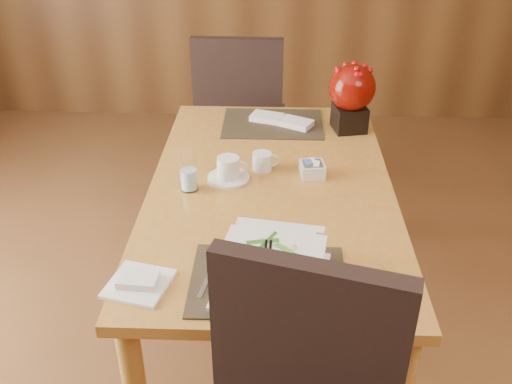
{
  "coord_description": "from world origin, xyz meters",
  "views": [
    {
      "loc": [
        0.01,
        -1.23,
        1.82
      ],
      "look_at": [
        -0.05,
        0.35,
        0.87
      ],
      "focal_mm": 40.0,
      "sensor_mm": 36.0,
      "label": 1
    }
  ],
  "objects_px": {
    "coffee_cup": "(228,170)",
    "creamer_jug": "(262,161)",
    "dining_table": "(271,207)",
    "sugar_caddy": "(312,170)",
    "water_glass": "(188,171)",
    "soup_setting": "(272,267)",
    "berry_decor": "(352,94)",
    "bread_plate": "(139,284)",
    "far_chair": "(240,113)"
  },
  "relations": [
    {
      "from": "sugar_caddy",
      "to": "water_glass",
      "type": "bearing_deg",
      "value": -165.35
    },
    {
      "from": "sugar_caddy",
      "to": "far_chair",
      "type": "bearing_deg",
      "value": 108.92
    },
    {
      "from": "coffee_cup",
      "to": "far_chair",
      "type": "relative_size",
      "value": 0.15
    },
    {
      "from": "creamer_jug",
      "to": "dining_table",
      "type": "bearing_deg",
      "value": -77.66
    },
    {
      "from": "dining_table",
      "to": "coffee_cup",
      "type": "relative_size",
      "value": 9.44
    },
    {
      "from": "sugar_caddy",
      "to": "far_chair",
      "type": "relative_size",
      "value": 0.09
    },
    {
      "from": "water_glass",
      "to": "far_chair",
      "type": "xyz_separation_m",
      "value": [
        0.12,
        1.1,
        -0.24
      ]
    },
    {
      "from": "soup_setting",
      "to": "creamer_jug",
      "type": "distance_m",
      "value": 0.69
    },
    {
      "from": "dining_table",
      "to": "water_glass",
      "type": "xyz_separation_m",
      "value": [
        -0.3,
        -0.04,
        0.17
      ]
    },
    {
      "from": "dining_table",
      "to": "coffee_cup",
      "type": "height_order",
      "value": "coffee_cup"
    },
    {
      "from": "bread_plate",
      "to": "water_glass",
      "type": "bearing_deg",
      "value": 82.43
    },
    {
      "from": "creamer_jug",
      "to": "berry_decor",
      "type": "xyz_separation_m",
      "value": [
        0.37,
        0.38,
        0.13
      ]
    },
    {
      "from": "dining_table",
      "to": "water_glass",
      "type": "relative_size",
      "value": 9.98
    },
    {
      "from": "creamer_jug",
      "to": "sugar_caddy",
      "type": "distance_m",
      "value": 0.2
    },
    {
      "from": "berry_decor",
      "to": "bread_plate",
      "type": "height_order",
      "value": "berry_decor"
    },
    {
      "from": "creamer_jug",
      "to": "far_chair",
      "type": "distance_m",
      "value": 0.97
    },
    {
      "from": "soup_setting",
      "to": "berry_decor",
      "type": "distance_m",
      "value": 1.12
    },
    {
      "from": "far_chair",
      "to": "creamer_jug",
      "type": "bearing_deg",
      "value": 100.16
    },
    {
      "from": "creamer_jug",
      "to": "bread_plate",
      "type": "distance_m",
      "value": 0.78
    },
    {
      "from": "creamer_jug",
      "to": "berry_decor",
      "type": "relative_size",
      "value": 0.32
    },
    {
      "from": "coffee_cup",
      "to": "creamer_jug",
      "type": "height_order",
      "value": "coffee_cup"
    },
    {
      "from": "sugar_caddy",
      "to": "coffee_cup",
      "type": "bearing_deg",
      "value": -173.4
    },
    {
      "from": "dining_table",
      "to": "creamer_jug",
      "type": "bearing_deg",
      "value": 106.57
    },
    {
      "from": "coffee_cup",
      "to": "creamer_jug",
      "type": "distance_m",
      "value": 0.15
    },
    {
      "from": "water_glass",
      "to": "creamer_jug",
      "type": "height_order",
      "value": "water_glass"
    },
    {
      "from": "sugar_caddy",
      "to": "bread_plate",
      "type": "distance_m",
      "value": 0.84
    },
    {
      "from": "soup_setting",
      "to": "berry_decor",
      "type": "xyz_separation_m",
      "value": [
        0.33,
        1.07,
        0.11
      ]
    },
    {
      "from": "berry_decor",
      "to": "far_chair",
      "type": "xyz_separation_m",
      "value": [
        -0.52,
        0.55,
        -0.34
      ]
    },
    {
      "from": "dining_table",
      "to": "far_chair",
      "type": "distance_m",
      "value": 1.08
    },
    {
      "from": "soup_setting",
      "to": "berry_decor",
      "type": "bearing_deg",
      "value": 82.45
    },
    {
      "from": "dining_table",
      "to": "soup_setting",
      "type": "xyz_separation_m",
      "value": [
        0.01,
        -0.56,
        0.16
      ]
    },
    {
      "from": "coffee_cup",
      "to": "berry_decor",
      "type": "distance_m",
      "value": 0.69
    },
    {
      "from": "far_chair",
      "to": "soup_setting",
      "type": "bearing_deg",
      "value": 98.15
    },
    {
      "from": "dining_table",
      "to": "coffee_cup",
      "type": "xyz_separation_m",
      "value": [
        -0.16,
        0.04,
        0.14
      ]
    },
    {
      "from": "dining_table",
      "to": "sugar_caddy",
      "type": "relative_size",
      "value": 16.96
    },
    {
      "from": "soup_setting",
      "to": "creamer_jug",
      "type": "relative_size",
      "value": 3.66
    },
    {
      "from": "dining_table",
      "to": "soup_setting",
      "type": "relative_size",
      "value": 4.26
    },
    {
      "from": "coffee_cup",
      "to": "far_chair",
      "type": "bearing_deg",
      "value": 91.1
    },
    {
      "from": "coffee_cup",
      "to": "water_glass",
      "type": "bearing_deg",
      "value": -149.11
    },
    {
      "from": "water_glass",
      "to": "sugar_caddy",
      "type": "distance_m",
      "value": 0.47
    },
    {
      "from": "dining_table",
      "to": "water_glass",
      "type": "height_order",
      "value": "water_glass"
    },
    {
      "from": "soup_setting",
      "to": "water_glass",
      "type": "relative_size",
      "value": 2.34
    },
    {
      "from": "dining_table",
      "to": "far_chair",
      "type": "xyz_separation_m",
      "value": [
        -0.18,
        1.06,
        -0.07
      ]
    },
    {
      "from": "soup_setting",
      "to": "coffee_cup",
      "type": "relative_size",
      "value": 2.21
    },
    {
      "from": "sugar_caddy",
      "to": "bread_plate",
      "type": "height_order",
      "value": "sugar_caddy"
    },
    {
      "from": "water_glass",
      "to": "sugar_caddy",
      "type": "height_order",
      "value": "water_glass"
    },
    {
      "from": "dining_table",
      "to": "bread_plate",
      "type": "height_order",
      "value": "bread_plate"
    },
    {
      "from": "bread_plate",
      "to": "far_chair",
      "type": "relative_size",
      "value": 0.16
    },
    {
      "from": "coffee_cup",
      "to": "berry_decor",
      "type": "height_order",
      "value": "berry_decor"
    },
    {
      "from": "water_glass",
      "to": "berry_decor",
      "type": "bearing_deg",
      "value": 40.63
    }
  ]
}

